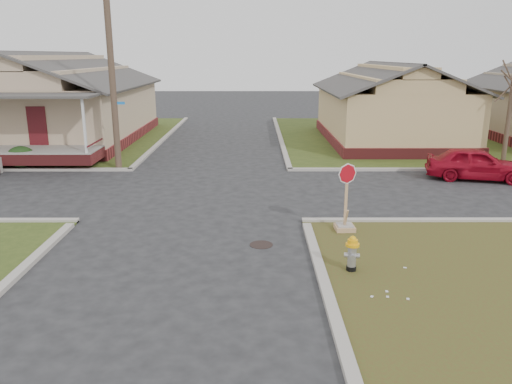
{
  "coord_description": "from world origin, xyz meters",
  "views": [
    {
      "loc": [
        2.03,
        -13.36,
        5.06
      ],
      "look_at": [
        2.06,
        1.0,
        1.1
      ],
      "focal_mm": 35.0,
      "sensor_mm": 36.0,
      "label": 1
    }
  ],
  "objects_px": {
    "utility_pole": "(111,64)",
    "red_sedan": "(476,164)",
    "stop_sign": "(345,216)",
    "fire_hydrant": "(352,252)"
  },
  "relations": [
    {
      "from": "stop_sign",
      "to": "utility_pole",
      "type": "bearing_deg",
      "value": 134.44
    },
    {
      "from": "utility_pole",
      "to": "stop_sign",
      "type": "bearing_deg",
      "value": -43.16
    },
    {
      "from": "stop_sign",
      "to": "fire_hydrant",
      "type": "bearing_deg",
      "value": -99.11
    },
    {
      "from": "utility_pole",
      "to": "red_sedan",
      "type": "xyz_separation_m",
      "value": [
        15.46,
        -1.93,
        -3.98
      ]
    },
    {
      "from": "utility_pole",
      "to": "fire_hydrant",
      "type": "height_order",
      "value": "utility_pole"
    },
    {
      "from": "stop_sign",
      "to": "red_sedan",
      "type": "height_order",
      "value": "stop_sign"
    },
    {
      "from": "fire_hydrant",
      "to": "stop_sign",
      "type": "height_order",
      "value": "stop_sign"
    },
    {
      "from": "utility_pole",
      "to": "stop_sign",
      "type": "relative_size",
      "value": 4.44
    },
    {
      "from": "fire_hydrant",
      "to": "red_sedan",
      "type": "xyz_separation_m",
      "value": [
        6.92,
        9.26,
        0.15
      ]
    },
    {
      "from": "stop_sign",
      "to": "red_sedan",
      "type": "distance_m",
      "value": 9.18
    }
  ]
}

